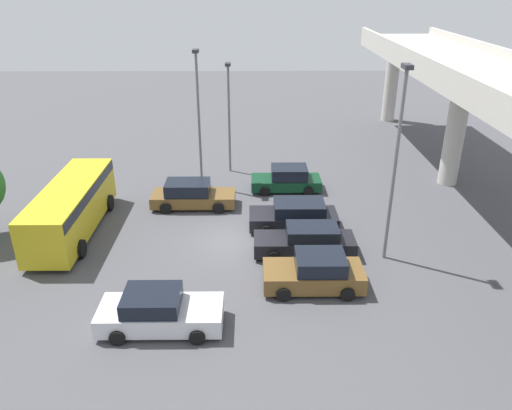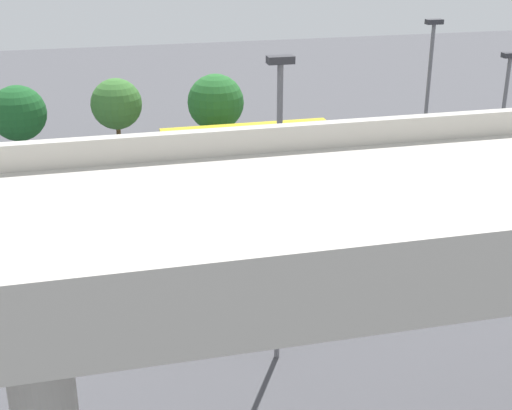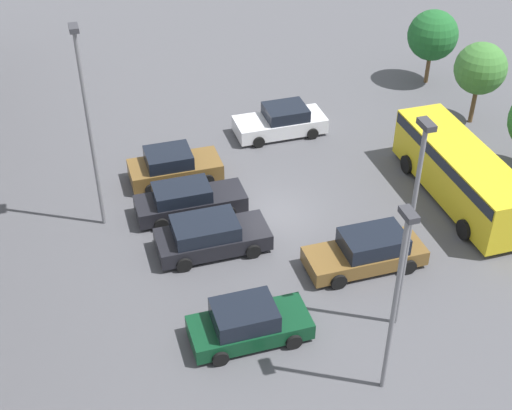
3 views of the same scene
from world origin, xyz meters
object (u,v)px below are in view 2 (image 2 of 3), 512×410
at_px(parked_car_1, 347,200).
at_px(lamp_post_near_aisle, 279,196).
at_px(parked_car_2, 331,265).
at_px(tree_front_centre, 116,104).
at_px(lamp_post_by_overpass, 427,104).
at_px(parked_car_0, 461,250).
at_px(parked_car_3, 259,278).
at_px(tree_front_left, 216,102).
at_px(shuttle_bus, 249,149).
at_px(tree_front_right, 18,113).
at_px(parked_car_4, 177,288).
at_px(lamp_post_mid_lot, 501,125).
at_px(parked_car_5, 92,224).

bearing_deg(parked_car_1, lamp_post_near_aisle, -31.07).
bearing_deg(parked_car_2, tree_front_centre, 21.91).
bearing_deg(lamp_post_by_overpass, parked_car_0, 81.12).
xyz_separation_m(parked_car_1, parked_car_3, (5.59, 6.16, -0.03)).
bearing_deg(tree_front_centre, parked_car_1, 132.04).
distance_m(lamp_post_near_aisle, tree_front_centre, 20.63).
bearing_deg(tree_front_left, parked_car_3, 84.23).
height_order(shuttle_bus, tree_front_left, tree_front_left).
distance_m(parked_car_1, tree_front_right, 17.82).
height_order(parked_car_4, tree_front_right, tree_front_right).
relative_size(lamp_post_mid_lot, tree_front_right, 1.67).
distance_m(parked_car_2, tree_front_left, 16.39).
bearing_deg(parked_car_2, lamp_post_mid_lot, -66.46).
height_order(parked_car_2, tree_front_right, tree_front_right).
relative_size(parked_car_4, parked_car_5, 0.91).
bearing_deg(tree_front_right, parked_car_2, 125.57).
xyz_separation_m(tree_front_left, tree_front_right, (10.44, 0.06, 0.05)).
distance_m(parked_car_2, lamp_post_near_aisle, 6.88).
height_order(parked_car_0, parked_car_5, parked_car_5).
relative_size(parked_car_3, parked_car_5, 1.03).
height_order(parked_car_5, tree_front_right, tree_front_right).
height_order(parked_car_1, lamp_post_mid_lot, lamp_post_mid_lot).
xyz_separation_m(parked_car_0, lamp_post_mid_lot, (-3.46, -3.72, 3.65)).
bearing_deg(lamp_post_near_aisle, tree_front_right, -67.48).
bearing_deg(lamp_post_by_overpass, lamp_post_mid_lot, 146.19).
height_order(parked_car_3, parked_car_5, parked_car_5).
relative_size(parked_car_0, shuttle_bus, 0.50).
bearing_deg(parked_car_2, shuttle_bus, 1.40).
xyz_separation_m(parked_car_1, tree_front_centre, (9.32, -10.33, 2.41)).
distance_m(parked_car_0, tree_front_right, 23.36).
bearing_deg(parked_car_4, lamp_post_mid_lot, -73.67).
height_order(parked_car_4, shuttle_bus, shuttle_bus).
bearing_deg(tree_front_left, parked_car_0, 111.55).
xyz_separation_m(parked_car_2, shuttle_bus, (0.29, -11.75, 0.81)).
xyz_separation_m(lamp_post_mid_lot, tree_front_centre, (15.23, -12.37, -1.21)).
bearing_deg(parked_car_3, parked_car_0, -87.12).
xyz_separation_m(lamp_post_near_aisle, tree_front_left, (-2.05, -20.29, -2.37)).
bearing_deg(tree_front_centre, parked_car_0, 126.18).
distance_m(parked_car_3, lamp_post_near_aisle, 5.93).
bearing_deg(shuttle_bus, tree_front_right, -21.35).
height_order(parked_car_2, shuttle_bus, shuttle_bus).
xyz_separation_m(parked_car_5, tree_front_right, (3.23, -10.25, 2.25)).
relative_size(parked_car_1, tree_front_centre, 1.08).
height_order(parked_car_3, tree_front_left, tree_front_left).
bearing_deg(lamp_post_mid_lot, shuttle_bus, -41.40).
bearing_deg(shuttle_bus, parked_car_4, 66.18).
bearing_deg(parked_car_0, parked_car_3, 92.88).
distance_m(lamp_post_near_aisle, lamp_post_by_overpass, 13.37).
relative_size(parked_car_4, lamp_post_by_overpass, 0.51).
relative_size(tree_front_left, tree_front_right, 1.01).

